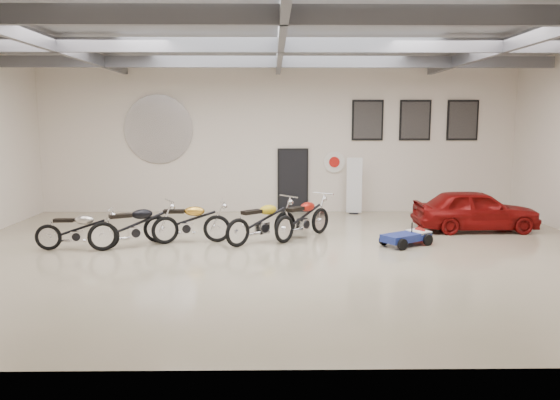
{
  "coord_description": "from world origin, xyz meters",
  "views": [
    {
      "loc": [
        -0.18,
        -12.45,
        3.1
      ],
      "look_at": [
        0.0,
        1.2,
        1.1
      ],
      "focal_mm": 35.0,
      "sensor_mm": 36.0,
      "label": 1
    }
  ],
  "objects_px": {
    "motorcycle_red": "(303,217)",
    "banner_stand": "(354,186)",
    "motorcycle_yellow": "(262,220)",
    "go_kart": "(410,233)",
    "vintage_car": "(475,210)",
    "motorcycle_gold": "(187,221)",
    "motorcycle_silver": "(77,229)",
    "motorcycle_black": "(134,225)"
  },
  "relations": [
    {
      "from": "motorcycle_yellow",
      "to": "vintage_car",
      "type": "distance_m",
      "value": 6.18
    },
    {
      "from": "motorcycle_silver",
      "to": "motorcycle_gold",
      "type": "distance_m",
      "value": 2.64
    },
    {
      "from": "motorcycle_black",
      "to": "motorcycle_red",
      "type": "distance_m",
      "value": 4.31
    },
    {
      "from": "motorcycle_silver",
      "to": "motorcycle_red",
      "type": "distance_m",
      "value": 5.65
    },
    {
      "from": "motorcycle_red",
      "to": "banner_stand",
      "type": "bearing_deg",
      "value": 13.97
    },
    {
      "from": "banner_stand",
      "to": "motorcycle_red",
      "type": "relative_size",
      "value": 0.85
    },
    {
      "from": "motorcycle_gold",
      "to": "motorcycle_yellow",
      "type": "xyz_separation_m",
      "value": [
        1.91,
        -0.03,
        0.01
      ]
    },
    {
      "from": "motorcycle_black",
      "to": "motorcycle_gold",
      "type": "height_order",
      "value": "motorcycle_black"
    },
    {
      "from": "motorcycle_black",
      "to": "motorcycle_red",
      "type": "bearing_deg",
      "value": -14.19
    },
    {
      "from": "motorcycle_gold",
      "to": "motorcycle_yellow",
      "type": "relative_size",
      "value": 0.98
    },
    {
      "from": "motorcycle_black",
      "to": "banner_stand",
      "type": "bearing_deg",
      "value": 10.36
    },
    {
      "from": "banner_stand",
      "to": "motorcycle_silver",
      "type": "relative_size",
      "value": 0.96
    },
    {
      "from": "motorcycle_gold",
      "to": "vintage_car",
      "type": "distance_m",
      "value": 8.05
    },
    {
      "from": "banner_stand",
      "to": "motorcycle_silver",
      "type": "height_order",
      "value": "banner_stand"
    },
    {
      "from": "motorcycle_yellow",
      "to": "vintage_car",
      "type": "relative_size",
      "value": 0.64
    },
    {
      "from": "motorcycle_silver",
      "to": "motorcycle_black",
      "type": "bearing_deg",
      "value": 6.25
    },
    {
      "from": "motorcycle_red",
      "to": "motorcycle_gold",
      "type": "bearing_deg",
      "value": 140.03
    },
    {
      "from": "go_kart",
      "to": "motorcycle_red",
      "type": "bearing_deg",
      "value": 129.93
    },
    {
      "from": "motorcycle_yellow",
      "to": "motorcycle_red",
      "type": "xyz_separation_m",
      "value": [
        1.07,
        0.51,
        -0.0
      ]
    },
    {
      "from": "motorcycle_yellow",
      "to": "go_kart",
      "type": "height_order",
      "value": "motorcycle_yellow"
    },
    {
      "from": "motorcycle_red",
      "to": "go_kart",
      "type": "bearing_deg",
      "value": -66.43
    },
    {
      "from": "banner_stand",
      "to": "motorcycle_black",
      "type": "distance_m",
      "value": 7.77
    },
    {
      "from": "motorcycle_red",
      "to": "go_kart",
      "type": "distance_m",
      "value": 2.78
    },
    {
      "from": "go_kart",
      "to": "vintage_car",
      "type": "distance_m",
      "value": 2.91
    },
    {
      "from": "motorcycle_black",
      "to": "motorcycle_silver",
      "type": "bearing_deg",
      "value": 162.26
    },
    {
      "from": "banner_stand",
      "to": "motorcycle_silver",
      "type": "bearing_deg",
      "value": -135.56
    },
    {
      "from": "motorcycle_silver",
      "to": "motorcycle_black",
      "type": "distance_m",
      "value": 1.34
    },
    {
      "from": "motorcycle_silver",
      "to": "motorcycle_yellow",
      "type": "bearing_deg",
      "value": 5.64
    },
    {
      "from": "banner_stand",
      "to": "go_kart",
      "type": "bearing_deg",
      "value": -70.62
    },
    {
      "from": "motorcycle_gold",
      "to": "go_kart",
      "type": "relative_size",
      "value": 1.36
    },
    {
      "from": "motorcycle_gold",
      "to": "motorcycle_yellow",
      "type": "height_order",
      "value": "motorcycle_yellow"
    },
    {
      "from": "go_kart",
      "to": "motorcycle_gold",
      "type": "bearing_deg",
      "value": 143.75
    },
    {
      "from": "motorcycle_silver",
      "to": "motorcycle_gold",
      "type": "height_order",
      "value": "motorcycle_gold"
    },
    {
      "from": "motorcycle_gold",
      "to": "go_kart",
      "type": "xyz_separation_m",
      "value": [
        5.63,
        -0.34,
        -0.28
      ]
    },
    {
      "from": "motorcycle_yellow",
      "to": "go_kart",
      "type": "distance_m",
      "value": 3.74
    },
    {
      "from": "banner_stand",
      "to": "motorcycle_gold",
      "type": "relative_size",
      "value": 0.86
    },
    {
      "from": "go_kart",
      "to": "vintage_car",
      "type": "height_order",
      "value": "vintage_car"
    },
    {
      "from": "motorcycle_silver",
      "to": "motorcycle_yellow",
      "type": "xyz_separation_m",
      "value": [
        4.44,
        0.74,
        0.07
      ]
    },
    {
      "from": "motorcycle_gold",
      "to": "motorcycle_red",
      "type": "height_order",
      "value": "motorcycle_red"
    },
    {
      "from": "motorcycle_yellow",
      "to": "motorcycle_red",
      "type": "height_order",
      "value": "motorcycle_yellow"
    },
    {
      "from": "motorcycle_silver",
      "to": "vintage_car",
      "type": "relative_size",
      "value": 0.57
    },
    {
      "from": "banner_stand",
      "to": "vintage_car",
      "type": "height_order",
      "value": "banner_stand"
    }
  ]
}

